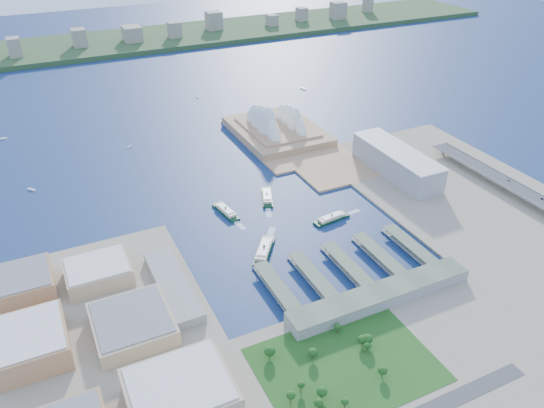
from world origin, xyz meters
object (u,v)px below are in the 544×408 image
ferry_c (264,249)px  ferry_d (332,217)px  opera_house (277,117)px  toaster_building (396,162)px  ferry_b (267,195)px  ferry_a (226,210)px  car_b (542,199)px  car_c (508,180)px

ferry_c → ferry_d: size_ratio=1.19×
opera_house → ferry_c: bearing=-118.7°
ferry_c → ferry_d: (104.08, 25.57, -0.87)m
toaster_building → ferry_c: toaster_building is taller
ferry_b → ferry_c: (-54.56, -108.16, 0.73)m
ferry_a → ferry_b: ferry_b is taller
car_b → car_c: 54.51m
ferry_a → car_b: 401.36m
opera_house → ferry_c: opera_house is taller
ferry_b → toaster_building: bearing=16.3°
toaster_building → ferry_a: toaster_building is taller
ferry_d → car_c: (253.46, -38.41, 10.88)m
ferry_b → ferry_d: (49.52, -82.59, -0.14)m
opera_house → ferry_a: size_ratio=3.68×
opera_house → car_c: bearing=-56.7°
ferry_c → car_b: bearing=-154.1°
ferry_a → car_b: bearing=-33.3°
ferry_b → car_c: 326.42m
toaster_building → car_c: size_ratio=36.01×
car_b → opera_house: bearing=-60.9°
ferry_d → ferry_a: bearing=49.4°
toaster_building → opera_house: bearing=114.2°
ferry_c → toaster_building: bearing=-123.6°
toaster_building → ferry_d: (-144.46, -64.09, -15.90)m
toaster_building → ferry_b: bearing=174.6°
car_b → car_c: (0.00, 54.51, 0.00)m
ferry_d → car_b: (253.46, -92.92, 10.87)m
car_b → ferry_c: bearing=-10.7°
ferry_b → ferry_d: bearing=-37.3°
ferry_b → opera_house: bearing=81.9°
toaster_building → ferry_b: toaster_building is taller
car_c → opera_house: bearing=-56.7°
ferry_c → car_b: car_b is taller
ferry_d → car_c: car_c is taller
ferry_b → car_c: (302.98, -121.00, 10.74)m
opera_house → car_b: size_ratio=47.50×
ferry_c → car_c: bearing=-145.5°
car_c → car_b: bearing=90.0°
ferry_b → car_b: size_ratio=13.22×
ferry_b → car_b: car_b is taller
ferry_a → ferry_c: (7.91, -98.24, 0.84)m
ferry_a → ferry_b: bearing=0.1°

